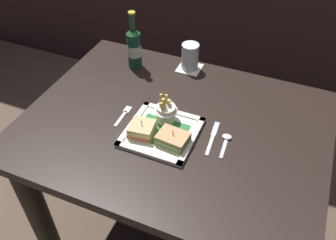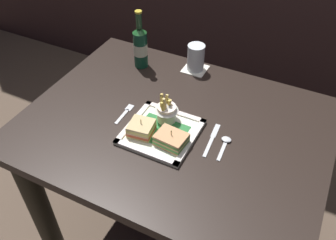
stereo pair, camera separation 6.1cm
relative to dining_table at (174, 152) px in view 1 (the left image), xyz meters
The scene contains 12 objects.
ground_plane 0.57m from the dining_table, ahead, with size 6.00×6.00×0.00m, color brown.
dining_table is the anchor object (origin of this frame).
square_plate 0.18m from the dining_table, 105.87° to the right, with size 0.25×0.25×0.02m.
sandwich_half_left 0.23m from the dining_table, 126.06° to the right, with size 0.09×0.09×0.06m.
sandwich_half_right 0.22m from the dining_table, 70.24° to the right, with size 0.11×0.09×0.06m.
fries_cup 0.21m from the dining_table, 166.87° to the right, with size 0.09×0.09×0.12m.
beer_bottle 0.48m from the dining_table, 137.14° to the left, with size 0.06×0.06×0.26m.
drink_coaster 0.39m from the dining_table, 101.26° to the left, with size 0.10×0.10×0.00m, color white.
water_glass 0.42m from the dining_table, 101.26° to the left, with size 0.07×0.07×0.12m.
fork 0.25m from the dining_table, behind, with size 0.02×0.12×0.00m.
knife 0.22m from the dining_table, ahead, with size 0.03×0.17×0.00m.
spoon 0.26m from the dining_table, ahead, with size 0.04×0.12×0.01m.
Camera 1 is at (0.35, -0.90, 1.62)m, focal length 38.41 mm.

